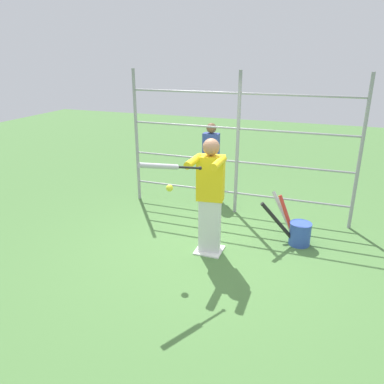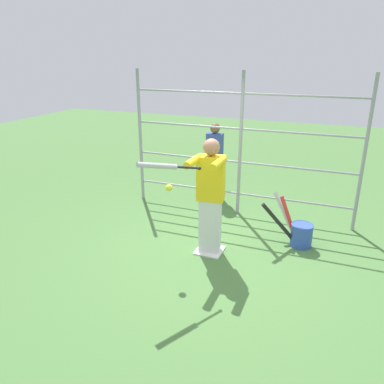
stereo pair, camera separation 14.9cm
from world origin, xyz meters
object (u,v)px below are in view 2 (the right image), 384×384
object	(u,v)px
batter	(210,194)
softball_in_flight	(169,188)
bystander_behind_fence	(214,160)
baseball_bat_swinging	(163,166)
bat_bucket	(298,232)

from	to	relation	value
batter	softball_in_flight	world-z (taller)	batter
softball_in_flight	bystander_behind_fence	world-z (taller)	bystander_behind_fence
baseball_bat_swinging	softball_in_flight	xyz separation A→B (m)	(0.10, -0.37, -0.42)
baseball_bat_swinging	bystander_behind_fence	size ratio (longest dim) A/B	0.48
baseball_bat_swinging	softball_in_flight	bearing A→B (deg)	-74.79
batter	bat_bucket	distance (m)	1.59
batter	bystander_behind_fence	distance (m)	2.34
batter	baseball_bat_swinging	bearing A→B (deg)	70.51
baseball_bat_swinging	softball_in_flight	size ratio (longest dim) A/B	7.81
batter	bat_bucket	xyz separation A→B (m)	(-1.22, -0.71, -0.72)
baseball_bat_swinging	bat_bucket	size ratio (longest dim) A/B	0.95
batter	baseball_bat_swinging	world-z (taller)	batter
baseball_bat_swinging	bat_bucket	xyz separation A→B (m)	(-1.53, -1.59, -1.34)
bystander_behind_fence	batter	bearing A→B (deg)	107.06
baseball_bat_swinging	bystander_behind_fence	xyz separation A→B (m)	(0.37, -3.11, -0.76)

